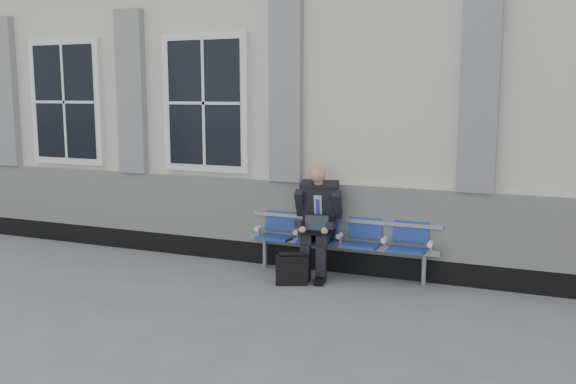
% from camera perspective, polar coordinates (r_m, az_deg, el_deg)
% --- Properties ---
extents(ground, '(70.00, 70.00, 0.00)m').
position_cam_1_polar(ground, '(8.58, -14.02, -7.68)').
color(ground, slate).
rests_on(ground, ground).
extents(station_building, '(14.40, 4.40, 4.49)m').
position_cam_1_polar(station_building, '(11.20, -3.78, 7.93)').
color(station_building, beige).
rests_on(station_building, ground).
extents(bench, '(2.60, 0.47, 0.91)m').
position_cam_1_polar(bench, '(8.48, 4.76, -3.78)').
color(bench, '#9EA0A3').
rests_on(bench, ground).
extents(businessman, '(0.63, 0.85, 1.46)m').
position_cam_1_polar(businessman, '(8.40, 2.67, -2.25)').
color(businessman, black).
rests_on(businessman, ground).
extents(briefcase, '(0.44, 0.31, 0.42)m').
position_cam_1_polar(briefcase, '(8.14, 0.34, -6.90)').
color(briefcase, black).
rests_on(briefcase, ground).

